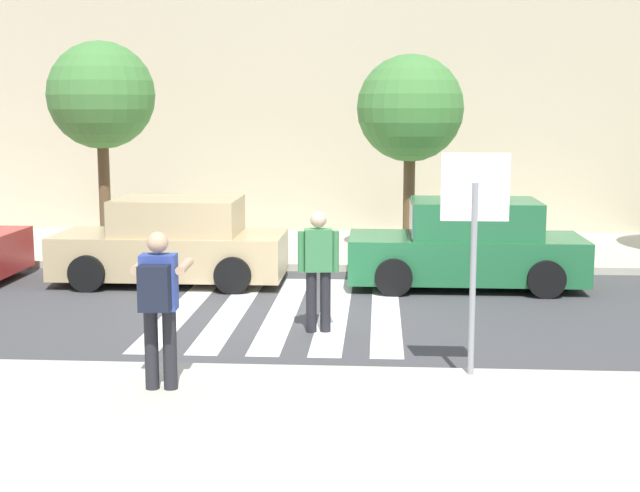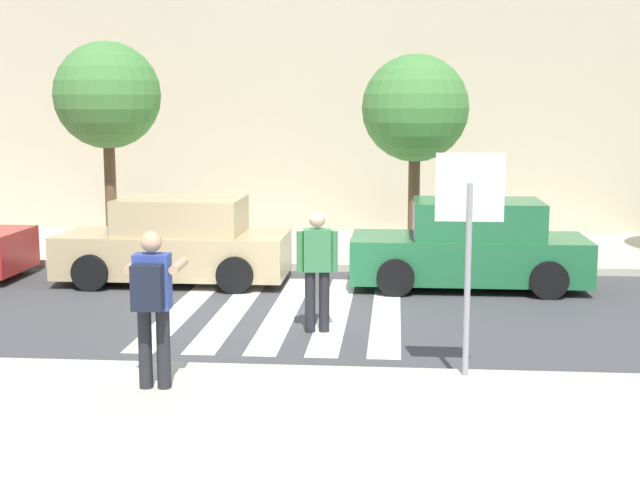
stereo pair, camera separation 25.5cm
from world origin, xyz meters
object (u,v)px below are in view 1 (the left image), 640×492
at_px(parked_car_green, 468,246).
at_px(stop_sign, 475,214).
at_px(pedestrian_crossing, 318,264).
at_px(street_tree_west, 101,96).
at_px(street_tree_center, 410,109).
at_px(parked_car_tan, 173,243).
at_px(photographer_with_backpack, 159,297).

bearing_deg(parked_car_green, stop_sign, -95.07).
distance_m(pedestrian_crossing, parked_car_green, 4.15).
xyz_separation_m(stop_sign, parked_car_green, (0.51, 5.71, -1.25)).
height_order(street_tree_west, street_tree_center, street_tree_west).
bearing_deg(street_tree_center, parked_car_tan, -148.05).
xyz_separation_m(stop_sign, photographer_with_backpack, (-3.40, -0.81, -0.81)).
bearing_deg(parked_car_tan, pedestrian_crossing, -49.60).
xyz_separation_m(stop_sign, pedestrian_crossing, (-1.91, 2.34, -1.01)).
relative_size(stop_sign, pedestrian_crossing, 1.46).
height_order(pedestrian_crossing, street_tree_center, street_tree_center).
bearing_deg(street_tree_west, stop_sign, -50.60).
relative_size(photographer_with_backpack, street_tree_west, 0.39).
height_order(photographer_with_backpack, parked_car_green, photographer_with_backpack).
distance_m(parked_car_tan, street_tree_center, 5.63).
bearing_deg(parked_car_tan, photographer_with_backpack, -78.07).
bearing_deg(pedestrian_crossing, parked_car_tan, 130.40).
relative_size(parked_car_green, street_tree_west, 0.94).
relative_size(pedestrian_crossing, street_tree_center, 0.42).
distance_m(photographer_with_backpack, parked_car_green, 7.61).
height_order(photographer_with_backpack, pedestrian_crossing, photographer_with_backpack).
distance_m(stop_sign, pedestrian_crossing, 3.18).
bearing_deg(street_tree_center, stop_sign, -86.92).
relative_size(photographer_with_backpack, street_tree_center, 0.42).
relative_size(pedestrian_crossing, parked_car_tan, 0.42).
bearing_deg(street_tree_west, street_tree_center, 0.99).
bearing_deg(stop_sign, photographer_with_backpack, -166.58).
bearing_deg(stop_sign, pedestrian_crossing, 129.27).
xyz_separation_m(pedestrian_crossing, street_tree_center, (1.46, 6.07, 2.14)).
bearing_deg(parked_car_tan, parked_car_green, 0.00).
height_order(photographer_with_backpack, street_tree_center, street_tree_center).
height_order(stop_sign, parked_car_green, stop_sign).
xyz_separation_m(photographer_with_backpack, parked_car_tan, (-1.38, 6.52, -0.44)).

